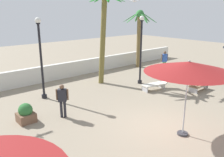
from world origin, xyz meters
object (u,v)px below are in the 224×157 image
lounge_chair_0 (197,85)px  guest_0 (62,98)px  palm_tree_1 (104,28)px  planter (26,114)px  guest_1 (164,60)px  lounge_chair_1 (157,83)px  lamp_post_0 (141,48)px  lamp_post_1 (41,56)px  palm_tree_0 (139,32)px  patio_umbrella_0 (189,67)px  seagull_2 (134,1)px

lounge_chair_0 → guest_0: 8.07m
palm_tree_1 → planter: 7.43m
guest_0 → guest_1: guest_1 is taller
guest_0 → guest_1: 10.24m
lounge_chair_0 → lounge_chair_1: lounge_chair_1 is taller
lamp_post_0 → guest_0: (-6.39, -1.26, -1.39)m
palm_tree_1 → lamp_post_0: bearing=-47.9°
lamp_post_0 → guest_1: (3.64, 0.82, -1.33)m
lamp_post_1 → lounge_chair_1: size_ratio=2.20×
lamp_post_0 → guest_1: size_ratio=2.64×
guest_0 → guest_1: size_ratio=0.94×
planter → lamp_post_1: bearing=49.9°
lamp_post_1 → lounge_chair_1: lamp_post_1 is taller
lounge_chair_1 → planter: (-7.71, 0.90, 0.00)m
guest_0 → lamp_post_1: bearing=81.9°
guest_0 → palm_tree_0: bearing=25.1°
patio_umbrella_0 → guest_0: size_ratio=2.07×
guest_1 → seagull_2: seagull_2 is taller
lamp_post_1 → lounge_chair_0: lamp_post_1 is taller
palm_tree_1 → lamp_post_1: palm_tree_1 is taller
guest_1 → planter: 11.58m
lamp_post_0 → lounge_chair_0: size_ratio=2.31×
patio_umbrella_0 → guest_0: patio_umbrella_0 is taller
lamp_post_0 → seagull_2: size_ratio=4.21×
palm_tree_0 → planter: palm_tree_0 is taller
seagull_2 → palm_tree_1: bearing=130.0°
patio_umbrella_0 → lounge_chair_0: patio_umbrella_0 is taller
patio_umbrella_0 → lounge_chair_0: size_ratio=1.71×
lounge_chair_1 → lamp_post_1: bearing=152.2°
patio_umbrella_0 → palm_tree_1: (2.08, 7.40, 0.91)m
guest_0 → planter: guest_0 is taller
palm_tree_0 → lounge_chair_0: 7.34m
lamp_post_0 → palm_tree_0: bearing=44.4°
palm_tree_0 → planter: (-11.22, -3.94, -2.54)m
patio_umbrella_0 → seagull_2: size_ratio=3.11×
lounge_chair_1 → planter: size_ratio=2.31×
lounge_chair_0 → guest_0: guest_0 is taller
palm_tree_0 → guest_1: palm_tree_0 is taller
palm_tree_1 → guest_1: bearing=-10.2°
palm_tree_0 → seagull_2: (-3.77, -2.99, 2.28)m
lamp_post_0 → lamp_post_1: bearing=165.3°
palm_tree_0 → lamp_post_1: 9.55m
seagull_2 → lounge_chair_1: bearing=-82.3°
lounge_chair_0 → planter: (-9.24, 2.66, -0.02)m
guest_0 → seagull_2: bearing=14.8°
lounge_chair_1 → guest_1: (3.77, 2.34, 0.61)m
palm_tree_0 → lamp_post_0: palm_tree_0 is taller
palm_tree_1 → lamp_post_0: 2.68m
lamp_post_0 → guest_0: lamp_post_0 is taller
lounge_chair_1 → palm_tree_0: bearing=54.0°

